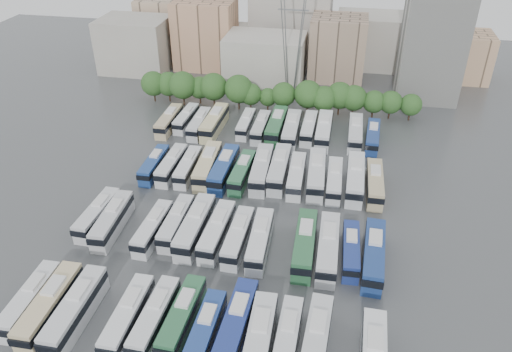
% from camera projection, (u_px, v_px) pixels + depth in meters
% --- Properties ---
extents(ground, '(220.00, 220.00, 0.00)m').
position_uv_depth(ground, '(237.00, 218.00, 80.52)').
color(ground, '#424447').
rests_on(ground, ground).
extents(tree_line, '(64.63, 7.79, 8.29)m').
position_uv_depth(tree_line, '(267.00, 92.00, 113.48)').
color(tree_line, black).
rests_on(tree_line, ground).
extents(city_buildings, '(102.00, 35.00, 20.00)m').
position_uv_depth(city_buildings, '(268.00, 38.00, 137.29)').
color(city_buildings, '#9E998E').
rests_on(city_buildings, ground).
extents(apartment_tower, '(14.00, 14.00, 26.00)m').
position_uv_depth(apartment_tower, '(432.00, 43.00, 116.40)').
color(apartment_tower, silver).
rests_on(apartment_tower, ground).
extents(electricity_pylon, '(9.00, 6.91, 33.83)m').
position_uv_depth(electricity_pylon, '(293.00, 21.00, 111.86)').
color(electricity_pylon, slate).
rests_on(electricity_pylon, ground).
extents(bus_r0_s0, '(2.76, 11.79, 3.69)m').
position_uv_depth(bus_r0_s0, '(31.00, 300.00, 63.08)').
color(bus_r0_s0, silver).
rests_on(bus_r0_s0, ground).
extents(bus_r0_s1, '(2.97, 12.92, 4.04)m').
position_uv_depth(bus_r0_s1, '(50.00, 305.00, 62.07)').
color(bus_r0_s1, beige).
rests_on(bus_r0_s1, ground).
extents(bus_r0_s2, '(2.85, 12.95, 4.06)m').
position_uv_depth(bus_r0_s2, '(75.00, 310.00, 61.40)').
color(bus_r0_s2, silver).
rests_on(bus_r0_s2, ground).
extents(bus_r0_s4, '(2.59, 11.88, 3.73)m').
position_uv_depth(bus_r0_s4, '(128.00, 316.00, 60.80)').
color(bus_r0_s4, silver).
rests_on(bus_r0_s4, ground).
extents(bus_r0_s5, '(2.92, 11.72, 3.65)m').
position_uv_depth(bus_r0_s5, '(155.00, 317.00, 60.68)').
color(bus_r0_s5, silver).
rests_on(bus_r0_s5, ground).
extents(bus_r0_s6, '(2.97, 11.88, 3.70)m').
position_uv_depth(bus_r0_s6, '(182.00, 317.00, 60.72)').
color(bus_r0_s6, '#2B653F').
rests_on(bus_r0_s6, ground).
extents(bus_r0_s7, '(2.74, 11.58, 3.62)m').
position_uv_depth(bus_r0_s7, '(205.00, 333.00, 58.71)').
color(bus_r0_s7, navy).
rests_on(bus_r0_s7, ground).
extents(bus_r0_s8, '(3.20, 12.73, 3.97)m').
position_uv_depth(bus_r0_s8, '(236.00, 324.00, 59.58)').
color(bus_r0_s8, navy).
rests_on(bus_r0_s8, ground).
extents(bus_r0_s9, '(3.19, 13.05, 4.07)m').
position_uv_depth(bus_r0_s9, '(259.00, 342.00, 57.27)').
color(bus_r0_s9, silver).
rests_on(bus_r0_s9, ground).
extents(bus_r0_s10, '(2.63, 11.50, 3.60)m').
position_uv_depth(bus_r0_s10, '(287.00, 340.00, 57.82)').
color(bus_r0_s10, silver).
rests_on(bus_r0_s10, ground).
extents(bus_r0_s11, '(3.32, 12.66, 3.94)m').
position_uv_depth(bus_r0_s11, '(316.00, 342.00, 57.37)').
color(bus_r0_s11, silver).
rests_on(bus_r0_s11, ground).
extents(bus_r1_s0, '(2.89, 11.65, 3.63)m').
position_uv_depth(bus_r1_s0, '(98.00, 214.00, 78.52)').
color(bus_r1_s0, silver).
rests_on(bus_r1_s0, ground).
extents(bus_r1_s1, '(3.22, 12.38, 3.85)m').
position_uv_depth(bus_r1_s1, '(112.00, 220.00, 77.07)').
color(bus_r1_s1, silver).
rests_on(bus_r1_s1, ground).
extents(bus_r1_s3, '(2.84, 11.41, 3.56)m').
position_uv_depth(bus_r1_s3, '(153.00, 228.00, 75.64)').
color(bus_r1_s3, silver).
rests_on(bus_r1_s3, ground).
extents(bus_r1_s4, '(2.55, 11.59, 3.63)m').
position_uv_depth(bus_r1_s4, '(176.00, 222.00, 76.73)').
color(bus_r1_s4, silver).
rests_on(bus_r1_s4, ground).
extents(bus_r1_s5, '(3.13, 13.31, 4.16)m').
position_uv_depth(bus_r1_s5, '(195.00, 226.00, 75.49)').
color(bus_r1_s5, silver).
rests_on(bus_r1_s5, ground).
extents(bus_r1_s6, '(3.11, 12.43, 3.87)m').
position_uv_depth(bus_r1_s6, '(217.00, 231.00, 74.73)').
color(bus_r1_s6, silver).
rests_on(bus_r1_s6, ground).
extents(bus_r1_s7, '(2.78, 11.90, 3.72)m').
position_uv_depth(bus_r1_s7, '(238.00, 237.00, 73.69)').
color(bus_r1_s7, silver).
rests_on(bus_r1_s7, ground).
extents(bus_r1_s8, '(3.06, 12.27, 3.83)m').
position_uv_depth(bus_r1_s8, '(260.00, 240.00, 72.99)').
color(bus_r1_s8, silver).
rests_on(bus_r1_s8, ground).
extents(bus_r1_s10, '(3.21, 13.21, 4.12)m').
position_uv_depth(bus_r1_s10, '(305.00, 244.00, 72.02)').
color(bus_r1_s10, '#2B643C').
rests_on(bus_r1_s10, ground).
extents(bus_r1_s11, '(3.08, 13.22, 4.13)m').
position_uv_depth(bus_r1_s11, '(328.00, 248.00, 71.31)').
color(bus_r1_s11, silver).
rests_on(bus_r1_s11, ground).
extents(bus_r1_s12, '(2.74, 11.01, 3.43)m').
position_uv_depth(bus_r1_s12, '(351.00, 250.00, 71.38)').
color(bus_r1_s12, navy).
rests_on(bus_r1_s12, ground).
extents(bus_r1_s13, '(3.40, 13.21, 4.11)m').
position_uv_depth(bus_r1_s13, '(374.00, 255.00, 70.01)').
color(bus_r1_s13, navy).
rests_on(bus_r1_s13, ground).
extents(bus_r2_s1, '(2.48, 11.02, 3.45)m').
position_uv_depth(bus_r2_s1, '(154.00, 164.00, 91.65)').
color(bus_r2_s1, navy).
rests_on(bus_r2_s1, ground).
extents(bus_r2_s2, '(2.72, 11.60, 3.62)m').
position_uv_depth(bus_r2_s2, '(172.00, 165.00, 91.44)').
color(bus_r2_s2, silver).
rests_on(bus_r2_s2, ground).
extents(bus_r2_s3, '(2.64, 11.28, 3.53)m').
position_uv_depth(bus_r2_s3, '(188.00, 167.00, 90.93)').
color(bus_r2_s3, silver).
rests_on(bus_r2_s3, ground).
extents(bus_r2_s4, '(3.52, 13.32, 4.14)m').
position_uv_depth(bus_r2_s4, '(208.00, 165.00, 90.70)').
color(bus_r2_s4, beige).
rests_on(bus_r2_s4, ground).
extents(bus_r2_s5, '(3.08, 13.11, 4.10)m').
position_uv_depth(bus_r2_s5, '(224.00, 168.00, 89.84)').
color(bus_r2_s5, navy).
rests_on(bus_r2_s5, ground).
extents(bus_r2_s6, '(2.98, 11.83, 3.68)m').
position_uv_depth(bus_r2_s6, '(242.00, 172.00, 89.23)').
color(bus_r2_s6, '#2E6D46').
rests_on(bus_r2_s6, ground).
extents(bus_r2_s7, '(3.51, 13.49, 4.20)m').
position_uv_depth(bus_r2_s7, '(262.00, 169.00, 89.63)').
color(bus_r2_s7, silver).
rests_on(bus_r2_s7, ground).
extents(bus_r2_s8, '(3.10, 13.39, 4.19)m').
position_uv_depth(bus_r2_s8, '(279.00, 169.00, 89.73)').
color(bus_r2_s8, silver).
rests_on(bus_r2_s8, ground).
extents(bus_r2_s9, '(3.02, 12.12, 3.78)m').
position_uv_depth(bus_r2_s9, '(296.00, 175.00, 88.15)').
color(bus_r2_s9, silver).
rests_on(bus_r2_s9, ground).
extents(bus_r2_s10, '(3.60, 13.66, 4.25)m').
position_uv_depth(bus_r2_s10, '(316.00, 174.00, 88.16)').
color(bus_r2_s10, silver).
rests_on(bus_r2_s10, ground).
extents(bus_r2_s11, '(2.81, 11.79, 3.68)m').
position_uv_depth(bus_r2_s11, '(334.00, 180.00, 86.93)').
color(bus_r2_s11, silver).
rests_on(bus_r2_s11, ground).
extents(bus_r2_s12, '(3.03, 13.67, 4.28)m').
position_uv_depth(bus_r2_s12, '(355.00, 178.00, 86.93)').
color(bus_r2_s12, silver).
rests_on(bus_r2_s12, ground).
extents(bus_r2_s13, '(2.92, 12.42, 3.88)m').
position_uv_depth(bus_r2_s13, '(375.00, 183.00, 85.88)').
color(bus_r2_s13, tan).
rests_on(bus_r2_s13, ground).
extents(bus_r3_s0, '(2.71, 12.03, 3.77)m').
position_uv_depth(bus_r3_s0, '(169.00, 121.00, 106.91)').
color(bus_r3_s0, tan).
rests_on(bus_r3_s0, ground).
extents(bus_r3_s1, '(2.84, 10.98, 3.42)m').
position_uv_depth(bus_r3_s1, '(186.00, 118.00, 108.30)').
color(bus_r3_s1, silver).
rests_on(bus_r3_s1, ground).
extents(bus_r3_s2, '(2.57, 11.49, 3.60)m').
position_uv_depth(bus_r3_s2, '(199.00, 124.00, 105.85)').
color(bus_r3_s2, silver).
rests_on(bus_r3_s2, ground).
extents(bus_r3_s3, '(3.23, 13.44, 4.20)m').
position_uv_depth(bus_r3_s3, '(214.00, 122.00, 105.84)').
color(bus_r3_s3, beige).
rests_on(bus_r3_s3, ground).
extents(bus_r3_s5, '(2.40, 10.81, 3.39)m').
position_uv_depth(bus_r3_s5, '(246.00, 124.00, 106.09)').
color(bus_r3_s5, silver).
rests_on(bus_r3_s5, ground).
extents(bus_r3_s6, '(2.55, 11.41, 3.58)m').
position_uv_depth(bus_r3_s6, '(261.00, 127.00, 104.55)').
color(bus_r3_s6, silver).
rests_on(bus_r3_s6, ground).
extents(bus_r3_s7, '(3.07, 13.56, 4.25)m').
position_uv_depth(bus_r3_s7, '(277.00, 126.00, 104.37)').
color(bus_r3_s7, '#2B643B').
rests_on(bus_r3_s7, ground).
extents(bus_r3_s8, '(3.18, 13.41, 4.19)m').
position_uv_depth(bus_r3_s8, '(291.00, 130.00, 102.86)').
color(bus_r3_s8, silver).
rests_on(bus_r3_s8, ground).
extents(bus_r3_s9, '(2.69, 11.78, 3.69)m').
position_uv_depth(bus_r3_s9, '(309.00, 128.00, 104.07)').
color(bus_r3_s9, white).
rests_on(bus_r3_s9, ground).
extents(bus_r3_s10, '(2.95, 13.31, 4.17)m').
position_uv_depth(bus_r3_s10, '(324.00, 130.00, 102.68)').
color(bus_r3_s10, white).
rests_on(bus_r3_s10, ground).
extents(bus_r3_s12, '(2.83, 12.80, 4.01)m').
position_uv_depth(bus_r3_s12, '(355.00, 133.00, 101.84)').
color(bus_r3_s12, silver).
rests_on(bus_r3_s12, ground).
extents(bus_r3_s13, '(3.08, 11.80, 3.67)m').
position_uv_depth(bus_r3_s13, '(373.00, 137.00, 100.79)').
color(bus_r3_s13, navy).
rests_on(bus_r3_s13, ground).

